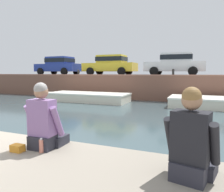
{
  "coord_description": "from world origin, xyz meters",
  "views": [
    {
      "loc": [
        3.35,
        -2.92,
        1.87
      ],
      "look_at": [
        0.51,
        3.99,
        1.07
      ],
      "focal_mm": 35.0,
      "sensor_mm": 36.0,
      "label": 1
    }
  ],
  "objects": [
    {
      "name": "car_left_inner_yellow",
      "position": [
        -3.27,
        12.87,
        2.51
      ],
      "size": [
        4.11,
        1.9,
        1.54
      ],
      "color": "yellow",
      "rests_on": "far_quay_wall"
    },
    {
      "name": "mooring_bollard_mid",
      "position": [
        1.63,
        11.64,
        1.9
      ],
      "size": [
        0.15,
        0.15,
        0.45
      ],
      "color": "#2D2B28",
      "rests_on": "far_quay_wall"
    },
    {
      "name": "snack_bag",
      "position": [
        1.0,
        -0.69,
        0.82
      ],
      "size": [
        0.18,
        0.12,
        0.1
      ],
      "primitive_type": "cube",
      "color": "orange",
      "rests_on": "near_quay"
    },
    {
      "name": "ground_plane",
      "position": [
        0.0,
        5.69,
        0.0
      ],
      "size": [
        400.0,
        400.0,
        0.0
      ],
      "primitive_type": "plane",
      "color": "#3D5156"
    },
    {
      "name": "bottle_drink",
      "position": [
        1.34,
        -0.59,
        0.86
      ],
      "size": [
        0.06,
        0.06,
        0.2
      ],
      "color": "#E07F6B",
      "rests_on": "near_quay"
    },
    {
      "name": "car_centre_white",
      "position": [
        1.59,
        12.87,
        2.51
      ],
      "size": [
        4.05,
        2.07,
        1.54
      ],
      "color": "white",
      "rests_on": "far_quay_wall"
    },
    {
      "name": "person_seated_middle",
      "position": [
        3.28,
        -0.6,
        1.14
      ],
      "size": [
        0.58,
        0.59,
        0.97
      ],
      "color": "#282833",
      "rests_on": "near_quay"
    },
    {
      "name": "far_quay_wall",
      "position": [
        0.0,
        14.39,
        0.83
      ],
      "size": [
        60.0,
        6.0,
        1.66
      ],
      "primitive_type": "cube",
      "color": "brown",
      "rests_on": "ground"
    },
    {
      "name": "mooring_bollard_west",
      "position": [
        -5.43,
        11.64,
        1.9
      ],
      "size": [
        0.15,
        0.15,
        0.45
      ],
      "color": "#2D2B28",
      "rests_on": "far_quay_wall"
    },
    {
      "name": "car_leftmost_blue",
      "position": [
        -8.07,
        12.87,
        2.51
      ],
      "size": [
        3.98,
        2.03,
        1.54
      ],
      "color": "#233893",
      "rests_on": "far_quay_wall"
    },
    {
      "name": "person_seated_right",
      "position": [
        1.25,
        -0.4,
        1.14
      ],
      "size": [
        0.54,
        0.54,
        0.97
      ],
      "color": "#282833",
      "rests_on": "near_quay"
    },
    {
      "name": "far_wall_coping",
      "position": [
        0.0,
        11.51,
        1.7
      ],
      "size": [
        60.0,
        0.24,
        0.08
      ],
      "primitive_type": "cube",
      "color": "#925F4C",
      "rests_on": "far_quay_wall"
    },
    {
      "name": "boat_moored_west_cream",
      "position": [
        -3.71,
        9.52,
        0.28
      ],
      "size": [
        6.34,
        1.99,
        0.56
      ],
      "color": "silver",
      "rests_on": "ground"
    }
  ]
}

